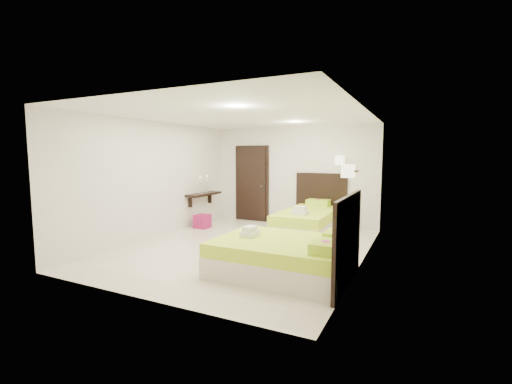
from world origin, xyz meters
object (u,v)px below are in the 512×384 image
at_px(bed_single, 309,220).
at_px(ottoman, 202,221).
at_px(bed_double, 287,255).
at_px(nightstand, 342,222).

bearing_deg(bed_single, ottoman, -169.23).
relative_size(bed_double, nightstand, 5.30).
height_order(bed_double, nightstand, bed_double).
distance_m(bed_single, bed_double, 2.83).
relative_size(nightstand, ottoman, 1.13).
xyz_separation_m(nightstand, ottoman, (-3.23, -1.47, -0.00)).
xyz_separation_m(bed_double, ottoman, (-3.18, 2.28, -0.13)).
distance_m(nightstand, ottoman, 3.55).
height_order(bed_single, bed_double, bed_single).
bearing_deg(nightstand, ottoman, -143.32).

